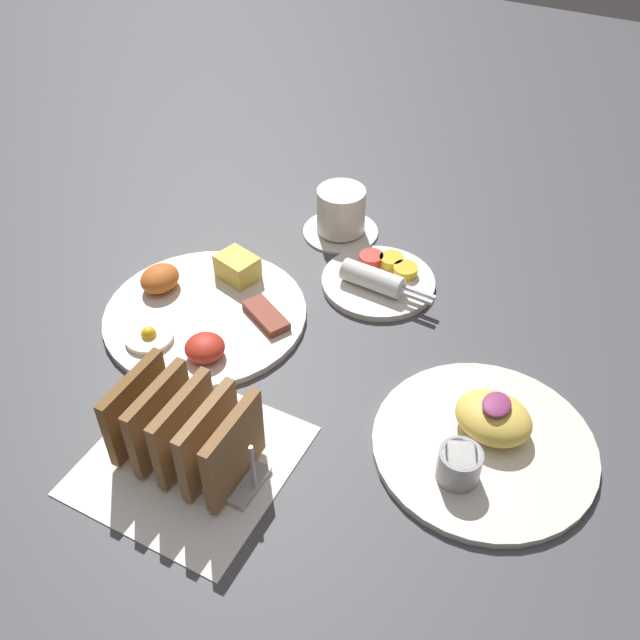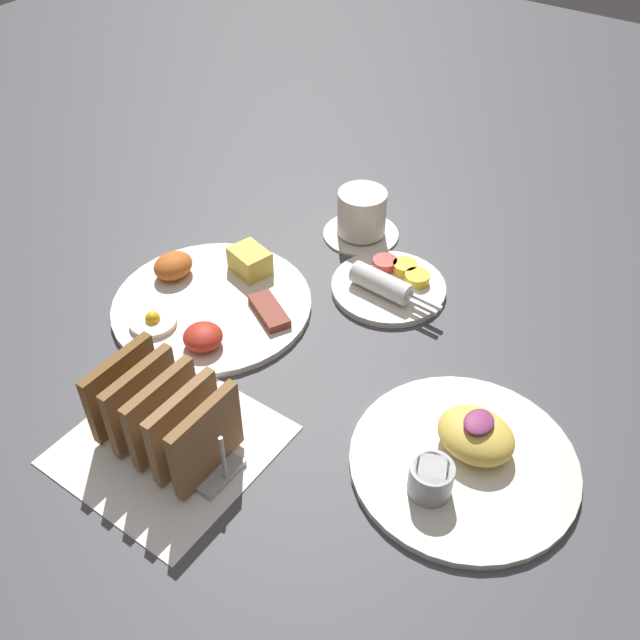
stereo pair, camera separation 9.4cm
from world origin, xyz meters
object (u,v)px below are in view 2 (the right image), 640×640
object	(u,v)px
toast_rack	(164,416)
plate_foreground	(464,456)
coffee_cup	(362,216)
plate_condiments	(389,284)
plate_breakfast	(210,300)

from	to	relation	value
toast_rack	plate_foreground	bearing A→B (deg)	-59.23
toast_rack	coffee_cup	size ratio (longest dim) A/B	1.50
plate_condiments	coffee_cup	distance (m)	0.14
plate_breakfast	coffee_cup	world-z (taller)	coffee_cup
plate_condiments	toast_rack	world-z (taller)	toast_rack
plate_foreground	toast_rack	distance (m)	0.34
plate_breakfast	coffee_cup	distance (m)	0.28
plate_condiments	toast_rack	size ratio (longest dim) A/B	0.98
plate_foreground	coffee_cup	bearing A→B (deg)	47.45
coffee_cup	plate_foreground	bearing A→B (deg)	-132.55
plate_foreground	coffee_cup	size ratio (longest dim) A/B	2.14
plate_breakfast	toast_rack	world-z (taller)	toast_rack
toast_rack	coffee_cup	distance (m)	0.48
coffee_cup	toast_rack	bearing A→B (deg)	-174.24
plate_condiments	toast_rack	bearing A→B (deg)	171.26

